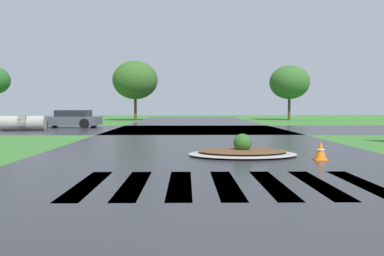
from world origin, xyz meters
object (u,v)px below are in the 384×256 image
car_silver_hatch (70,119)px  traffic_cone (321,151)px  median_island (242,152)px  drainage_pipe_stack (23,123)px

car_silver_hatch → traffic_cone: car_silver_hatch is taller
median_island → traffic_cone: bearing=-26.3°
traffic_cone → car_silver_hatch: bearing=125.2°
drainage_pipe_stack → car_silver_hatch: bearing=60.1°
car_silver_hatch → drainage_pipe_stack: (-1.91, -3.33, -0.13)m
median_island → traffic_cone: median_island is taller
car_silver_hatch → drainage_pipe_stack: 3.84m
drainage_pipe_stack → traffic_cone: bearing=-44.6°
median_island → car_silver_hatch: car_silver_hatch is taller
drainage_pipe_stack → traffic_cone: drainage_pipe_stack is taller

